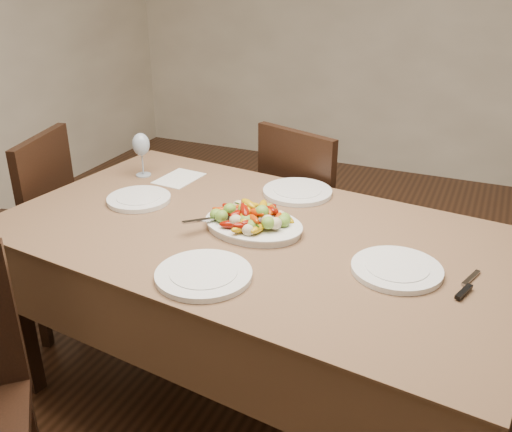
{
  "coord_description": "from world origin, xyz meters",
  "views": [
    {
      "loc": [
        0.59,
        -1.57,
        1.66
      ],
      "look_at": [
        -0.14,
        0.08,
        0.82
      ],
      "focal_mm": 40.0,
      "sensor_mm": 36.0,
      "label": 1
    }
  ],
  "objects_px": {
    "chair_left": "(17,233)",
    "plate_left": "(139,199)",
    "plate_near": "(204,275)",
    "chair_far": "(318,217)",
    "plate_right": "(397,269)",
    "plate_far": "(297,192)",
    "wine_glass": "(142,153)",
    "serving_platter": "(253,227)",
    "dining_table": "(256,321)"
  },
  "relations": [
    {
      "from": "chair_left",
      "to": "plate_left",
      "type": "relative_size",
      "value": 3.79
    },
    {
      "from": "plate_left",
      "to": "plate_near",
      "type": "bearing_deg",
      "value": -38.58
    },
    {
      "from": "chair_far",
      "to": "chair_left",
      "type": "distance_m",
      "value": 1.43
    },
    {
      "from": "plate_right",
      "to": "plate_far",
      "type": "xyz_separation_m",
      "value": [
        -0.5,
        0.47,
        0.0
      ]
    },
    {
      "from": "plate_near",
      "to": "wine_glass",
      "type": "bearing_deg",
      "value": 135.05
    },
    {
      "from": "plate_right",
      "to": "serving_platter",
      "type": "bearing_deg",
      "value": 170.06
    },
    {
      "from": "chair_left",
      "to": "chair_far",
      "type": "bearing_deg",
      "value": 107.65
    },
    {
      "from": "plate_far",
      "to": "plate_near",
      "type": "relative_size",
      "value": 0.95
    },
    {
      "from": "chair_left",
      "to": "plate_right",
      "type": "xyz_separation_m",
      "value": [
        1.75,
        -0.14,
        0.29
      ]
    },
    {
      "from": "chair_left",
      "to": "plate_near",
      "type": "relative_size",
      "value": 3.21
    },
    {
      "from": "serving_platter",
      "to": "plate_near",
      "type": "relative_size",
      "value": 1.19
    },
    {
      "from": "chair_far",
      "to": "plate_right",
      "type": "distance_m",
      "value": 1.07
    },
    {
      "from": "chair_far",
      "to": "chair_left",
      "type": "relative_size",
      "value": 1.0
    },
    {
      "from": "plate_left",
      "to": "plate_right",
      "type": "bearing_deg",
      "value": -7.71
    },
    {
      "from": "plate_left",
      "to": "plate_near",
      "type": "xyz_separation_m",
      "value": [
        0.51,
        -0.41,
        0.0
      ]
    },
    {
      "from": "chair_far",
      "to": "plate_near",
      "type": "distance_m",
      "value": 1.18
    },
    {
      "from": "plate_far",
      "to": "chair_far",
      "type": "bearing_deg",
      "value": 94.42
    },
    {
      "from": "plate_far",
      "to": "plate_near",
      "type": "distance_m",
      "value": 0.74
    },
    {
      "from": "chair_left",
      "to": "plate_right",
      "type": "relative_size",
      "value": 3.39
    },
    {
      "from": "chair_left",
      "to": "wine_glass",
      "type": "xyz_separation_m",
      "value": [
        0.56,
        0.25,
        0.39
      ]
    },
    {
      "from": "plate_left",
      "to": "plate_far",
      "type": "distance_m",
      "value": 0.64
    },
    {
      "from": "chair_left",
      "to": "plate_near",
      "type": "height_order",
      "value": "chair_left"
    },
    {
      "from": "dining_table",
      "to": "chair_far",
      "type": "xyz_separation_m",
      "value": [
        -0.02,
        0.8,
        0.1
      ]
    },
    {
      "from": "chair_far",
      "to": "dining_table",
      "type": "bearing_deg",
      "value": 110.76
    },
    {
      "from": "wine_glass",
      "to": "serving_platter",
      "type": "bearing_deg",
      "value": -24.21
    },
    {
      "from": "plate_near",
      "to": "dining_table",
      "type": "bearing_deg",
      "value": 86.68
    },
    {
      "from": "dining_table",
      "to": "chair_far",
      "type": "distance_m",
      "value": 0.8
    },
    {
      "from": "dining_table",
      "to": "chair_far",
      "type": "height_order",
      "value": "chair_far"
    },
    {
      "from": "plate_left",
      "to": "plate_right",
      "type": "xyz_separation_m",
      "value": [
        1.04,
        -0.14,
        0.0
      ]
    },
    {
      "from": "chair_left",
      "to": "wine_glass",
      "type": "bearing_deg",
      "value": 100.7
    },
    {
      "from": "plate_far",
      "to": "serving_platter",
      "type": "bearing_deg",
      "value": -94.67
    },
    {
      "from": "chair_far",
      "to": "wine_glass",
      "type": "xyz_separation_m",
      "value": [
        -0.66,
        -0.49,
        0.39
      ]
    },
    {
      "from": "chair_far",
      "to": "plate_right",
      "type": "xyz_separation_m",
      "value": [
        0.53,
        -0.88,
        0.29
      ]
    },
    {
      "from": "plate_left",
      "to": "plate_far",
      "type": "xyz_separation_m",
      "value": [
        0.55,
        0.32,
        0.0
      ]
    },
    {
      "from": "serving_platter",
      "to": "plate_far",
      "type": "relative_size",
      "value": 1.26
    },
    {
      "from": "serving_platter",
      "to": "chair_left",
      "type": "bearing_deg",
      "value": 177.69
    },
    {
      "from": "dining_table",
      "to": "wine_glass",
      "type": "distance_m",
      "value": 0.89
    },
    {
      "from": "chair_left",
      "to": "plate_far",
      "type": "height_order",
      "value": "chair_left"
    },
    {
      "from": "dining_table",
      "to": "plate_far",
      "type": "distance_m",
      "value": 0.55
    },
    {
      "from": "plate_near",
      "to": "chair_far",
      "type": "bearing_deg",
      "value": 89.85
    },
    {
      "from": "wine_glass",
      "to": "plate_far",
      "type": "bearing_deg",
      "value": 6.1
    },
    {
      "from": "plate_left",
      "to": "plate_right",
      "type": "height_order",
      "value": "same"
    },
    {
      "from": "plate_right",
      "to": "wine_glass",
      "type": "xyz_separation_m",
      "value": [
        -1.19,
        0.39,
        0.09
      ]
    },
    {
      "from": "dining_table",
      "to": "serving_platter",
      "type": "bearing_deg",
      "value": 141.14
    },
    {
      "from": "serving_platter",
      "to": "plate_far",
      "type": "distance_m",
      "value": 0.38
    },
    {
      "from": "chair_left",
      "to": "plate_left",
      "type": "xyz_separation_m",
      "value": [
        0.71,
        -0.0,
        0.29
      ]
    },
    {
      "from": "plate_near",
      "to": "wine_glass",
      "type": "distance_m",
      "value": 0.94
    },
    {
      "from": "chair_left",
      "to": "wine_glass",
      "type": "relative_size",
      "value": 4.64
    },
    {
      "from": "chair_left",
      "to": "plate_near",
      "type": "xyz_separation_m",
      "value": [
        1.22,
        -0.41,
        0.29
      ]
    },
    {
      "from": "dining_table",
      "to": "wine_glass",
      "type": "bearing_deg",
      "value": 155.39
    }
  ]
}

